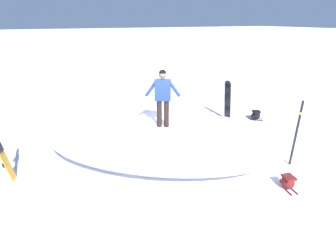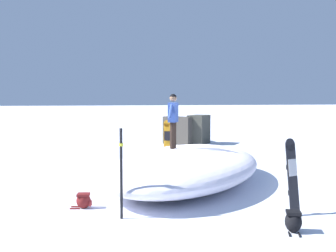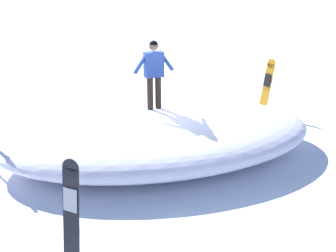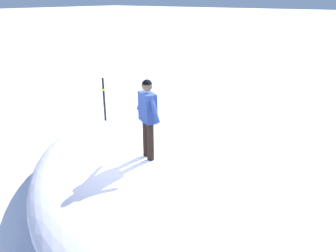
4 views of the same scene
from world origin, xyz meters
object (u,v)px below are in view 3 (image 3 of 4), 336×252
Objects in this scene: backpack_far at (17,140)px; snowboard_secondary_upright at (71,210)px; snowboard_primary_upright at (267,86)px; snowboarder_standing at (154,69)px.

snowboard_secondary_upright is at bearing -18.21° from backpack_far.
snowboard_primary_upright reaches higher than backpack_far.
snowboard_primary_upright is at bearing 98.39° from snowboard_secondary_upright.
backpack_far is at bearing 161.79° from snowboard_secondary_upright.
snowboard_primary_upright is 3.14× the size of backpack_far.
snowboard_primary_upright is at bearing 80.59° from snowboarder_standing.
backpack_far is at bearing -139.79° from snowboarder_standing.
snowboarder_standing reaches higher than snowboard_primary_upright.
backpack_far is (-3.30, -6.33, -0.68)m from snowboard_primary_upright.
snowboard_primary_upright is at bearing 62.51° from backpack_far.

